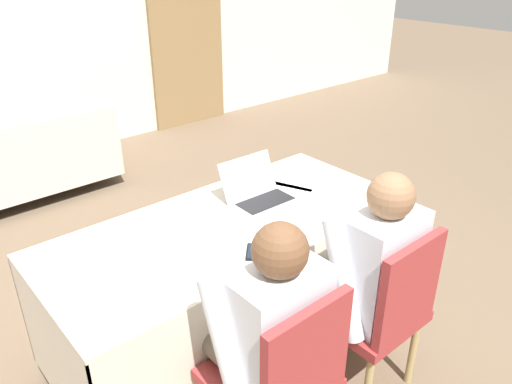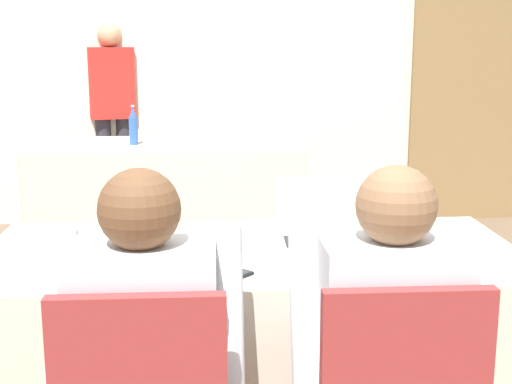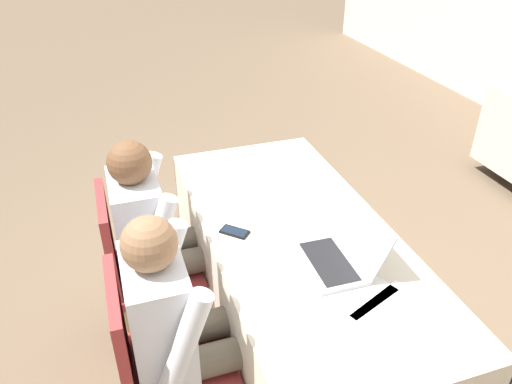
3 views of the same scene
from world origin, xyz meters
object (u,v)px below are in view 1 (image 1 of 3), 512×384
Objects in this scene: person_white_shirt at (366,269)px; laptop at (260,195)px; cell_phone at (254,252)px; chair_near_right at (381,308)px; person_checkered_shirt at (264,331)px; chair_near_left at (282,377)px.

laptop is at bearing -86.37° from person_white_shirt.
cell_phone is 0.16× the size of chair_near_right.
person_checkered_shirt is at bearing -9.44° from chair_near_right.
chair_near_right is at bearing 90.00° from person_white_shirt.
person_checkered_shirt is at bearing -128.74° from laptop.
person_checkered_shirt is (0.00, 0.10, 0.16)m from chair_near_left.
chair_near_right is (0.39, -0.44, -0.25)m from cell_phone.
chair_near_left is 0.19m from person_checkered_shirt.
laptop is 0.50m from cell_phone.
chair_near_left is 0.62m from chair_near_right.
person_checkered_shirt reaches higher than laptop.
chair_near_right is at bearing -4.32° from cell_phone.
person_white_shirt reaches higher than chair_near_right.
laptop is 0.70m from person_white_shirt.
laptop is 0.30× the size of person_white_shirt.
cell_phone is 0.12× the size of person_white_shirt.
person_white_shirt is at bearing -90.00° from chair_near_right.
chair_near_left and chair_near_right have the same top height.
chair_near_right is (0.62, 0.00, 0.00)m from chair_near_left.
chair_near_right is 0.78× the size of person_white_shirt.
person_white_shirt is (0.62, 0.00, 0.00)m from person_checkered_shirt.
laptop is at bearing -129.93° from person_checkered_shirt.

